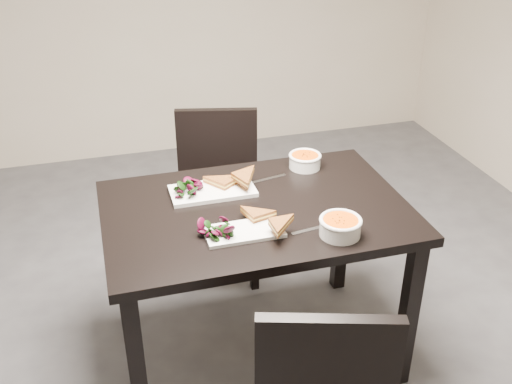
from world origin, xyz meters
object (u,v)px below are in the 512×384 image
at_px(table, 256,229).
at_px(plate_far, 213,191).
at_px(chair_far, 218,183).
at_px(plate_near, 244,232).
at_px(chair_near, 321,383).
at_px(soup_bowl_far, 305,160).
at_px(soup_bowl_near, 340,226).

bearing_deg(table, plate_far, 130.24).
xyz_separation_m(chair_far, plate_near, (-0.10, -0.90, 0.27)).
bearing_deg(table, chair_near, -88.40).
bearing_deg(plate_near, chair_near, -77.71).
distance_m(chair_near, chair_far, 1.42).
xyz_separation_m(chair_near, plate_near, (-0.11, 0.52, 0.27)).
xyz_separation_m(table, plate_far, (-0.14, 0.16, 0.11)).
height_order(table, chair_far, chair_far).
height_order(table, plate_far, plate_far).
distance_m(plate_far, soup_bowl_far, 0.46).
distance_m(chair_far, plate_far, 0.64).
bearing_deg(table, soup_bowl_far, 42.53).
relative_size(table, soup_bowl_near, 7.65).
height_order(plate_far, soup_bowl_far, soup_bowl_far).
bearing_deg(soup_bowl_near, chair_far, 103.34).
height_order(chair_far, plate_near, chair_far).
distance_m(soup_bowl_near, plate_far, 0.58).
bearing_deg(chair_near, plate_near, 119.71).
bearing_deg(chair_far, plate_far, -90.56).
bearing_deg(plate_far, plate_near, -82.33).
bearing_deg(table, chair_far, 89.86).
distance_m(soup_bowl_near, soup_bowl_far, 0.56).
distance_m(table, chair_near, 0.71).
relative_size(chair_near, plate_near, 2.95).
height_order(soup_bowl_near, plate_far, soup_bowl_near).
xyz_separation_m(plate_far, soup_bowl_far, (0.45, 0.12, 0.03)).
xyz_separation_m(chair_far, plate_far, (-0.14, -0.57, 0.27)).
bearing_deg(plate_near, soup_bowl_near, -17.70).
distance_m(table, chair_far, 0.75).
height_order(table, plate_near, plate_near).
relative_size(plate_far, soup_bowl_far, 2.39).
relative_size(chair_far, plate_near, 2.95).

